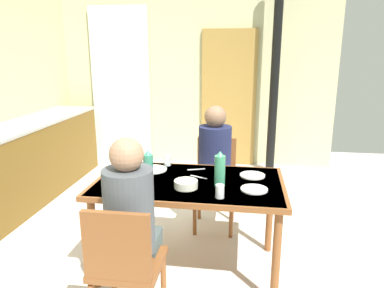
{
  "coord_description": "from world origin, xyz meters",
  "views": [
    {
      "loc": [
        0.8,
        -2.62,
        1.69
      ],
      "look_at": [
        0.41,
        0.04,
        0.99
      ],
      "focal_mm": 33.43,
      "sensor_mm": 36.0,
      "label": 1
    }
  ],
  "objects_px": {
    "dining_table": "(189,190)",
    "chair_near_diner": "(125,263)",
    "water_bottle_green_near": "(220,170)",
    "water_bottle_green_far": "(148,170)",
    "kitchen_counter": "(27,161)",
    "serving_bowl_center": "(186,184)",
    "chair_far_diner": "(215,177)",
    "person_near_diner": "(130,208)",
    "person_far_diner": "(215,153)"
  },
  "relations": [
    {
      "from": "water_bottle_green_near",
      "to": "person_far_diner",
      "type": "bearing_deg",
      "value": 97.67
    },
    {
      "from": "person_far_diner",
      "to": "person_near_diner",
      "type": "bearing_deg",
      "value": 72.31
    },
    {
      "from": "person_far_diner",
      "to": "kitchen_counter",
      "type": "bearing_deg",
      "value": -12.6
    },
    {
      "from": "chair_near_diner",
      "to": "person_near_diner",
      "type": "bearing_deg",
      "value": 90.0
    },
    {
      "from": "dining_table",
      "to": "water_bottle_green_near",
      "type": "xyz_separation_m",
      "value": [
        0.24,
        -0.07,
        0.2
      ]
    },
    {
      "from": "kitchen_counter",
      "to": "water_bottle_green_far",
      "type": "height_order",
      "value": "water_bottle_green_far"
    },
    {
      "from": "kitchen_counter",
      "to": "water_bottle_green_near",
      "type": "bearing_deg",
      "value": -27.35
    },
    {
      "from": "water_bottle_green_near",
      "to": "kitchen_counter",
      "type": "bearing_deg",
      "value": 152.65
    },
    {
      "from": "person_near_diner",
      "to": "serving_bowl_center",
      "type": "bearing_deg",
      "value": 61.94
    },
    {
      "from": "person_near_diner",
      "to": "water_bottle_green_near",
      "type": "height_order",
      "value": "person_near_diner"
    },
    {
      "from": "water_bottle_green_near",
      "to": "dining_table",
      "type": "bearing_deg",
      "value": 163.27
    },
    {
      "from": "kitchen_counter",
      "to": "chair_near_diner",
      "type": "height_order",
      "value": "kitchen_counter"
    },
    {
      "from": "dining_table",
      "to": "chair_far_diner",
      "type": "xyz_separation_m",
      "value": [
        0.14,
        0.77,
        -0.16
      ]
    },
    {
      "from": "serving_bowl_center",
      "to": "dining_table",
      "type": "bearing_deg",
      "value": 89.62
    },
    {
      "from": "chair_near_diner",
      "to": "chair_far_diner",
      "type": "height_order",
      "value": "same"
    },
    {
      "from": "chair_far_diner",
      "to": "person_near_diner",
      "type": "bearing_deg",
      "value": 73.95
    },
    {
      "from": "water_bottle_green_near",
      "to": "serving_bowl_center",
      "type": "height_order",
      "value": "water_bottle_green_near"
    },
    {
      "from": "person_far_diner",
      "to": "water_bottle_green_near",
      "type": "distance_m",
      "value": 0.71
    },
    {
      "from": "water_bottle_green_far",
      "to": "person_far_diner",
      "type": "bearing_deg",
      "value": 62.54
    },
    {
      "from": "dining_table",
      "to": "water_bottle_green_far",
      "type": "xyz_separation_m",
      "value": [
        -0.27,
        -0.16,
        0.2
      ]
    },
    {
      "from": "dining_table",
      "to": "chair_near_diner",
      "type": "relative_size",
      "value": 1.64
    },
    {
      "from": "chair_far_diner",
      "to": "person_near_diner",
      "type": "xyz_separation_m",
      "value": [
        -0.4,
        -1.4,
        0.28
      ]
    },
    {
      "from": "person_near_diner",
      "to": "person_far_diner",
      "type": "height_order",
      "value": "same"
    },
    {
      "from": "kitchen_counter",
      "to": "dining_table",
      "type": "xyz_separation_m",
      "value": [
        2.08,
        -1.13,
        0.21
      ]
    },
    {
      "from": "person_far_diner",
      "to": "water_bottle_green_near",
      "type": "xyz_separation_m",
      "value": [
        0.09,
        -0.7,
        0.08
      ]
    },
    {
      "from": "kitchen_counter",
      "to": "person_near_diner",
      "type": "relative_size",
      "value": 3.37
    },
    {
      "from": "dining_table",
      "to": "serving_bowl_center",
      "type": "height_order",
      "value": "serving_bowl_center"
    },
    {
      "from": "chair_far_diner",
      "to": "water_bottle_green_near",
      "type": "height_order",
      "value": "water_bottle_green_near"
    },
    {
      "from": "chair_near_diner",
      "to": "water_bottle_green_far",
      "type": "distance_m",
      "value": 0.71
    },
    {
      "from": "dining_table",
      "to": "person_near_diner",
      "type": "relative_size",
      "value": 1.85
    },
    {
      "from": "chair_near_diner",
      "to": "water_bottle_green_near",
      "type": "distance_m",
      "value": 0.93
    },
    {
      "from": "chair_near_diner",
      "to": "water_bottle_green_far",
      "type": "xyz_separation_m",
      "value": [
        -0.01,
        0.61,
        0.37
      ]
    },
    {
      "from": "chair_far_diner",
      "to": "serving_bowl_center",
      "type": "xyz_separation_m",
      "value": [
        -0.14,
        -0.91,
        0.27
      ]
    },
    {
      "from": "chair_far_diner",
      "to": "water_bottle_green_far",
      "type": "relative_size",
      "value": 3.15
    },
    {
      "from": "water_bottle_green_near",
      "to": "serving_bowl_center",
      "type": "relative_size",
      "value": 1.55
    },
    {
      "from": "serving_bowl_center",
      "to": "water_bottle_green_far",
      "type": "bearing_deg",
      "value": -175.97
    },
    {
      "from": "kitchen_counter",
      "to": "chair_far_diner",
      "type": "relative_size",
      "value": 2.99
    },
    {
      "from": "person_near_diner",
      "to": "kitchen_counter",
      "type": "bearing_deg",
      "value": 135.99
    },
    {
      "from": "water_bottle_green_far",
      "to": "dining_table",
      "type": "bearing_deg",
      "value": 30.8
    },
    {
      "from": "kitchen_counter",
      "to": "dining_table",
      "type": "distance_m",
      "value": 2.37
    },
    {
      "from": "water_bottle_green_far",
      "to": "serving_bowl_center",
      "type": "relative_size",
      "value": 1.62
    },
    {
      "from": "person_far_diner",
      "to": "chair_near_diner",
      "type": "bearing_deg",
      "value": 73.95
    },
    {
      "from": "person_near_diner",
      "to": "chair_far_diner",
      "type": "bearing_deg",
      "value": 73.95
    },
    {
      "from": "dining_table",
      "to": "chair_far_diner",
      "type": "relative_size",
      "value": 1.64
    },
    {
      "from": "chair_far_diner",
      "to": "chair_near_diner",
      "type": "bearing_deg",
      "value": 75.31
    },
    {
      "from": "water_bottle_green_near",
      "to": "water_bottle_green_far",
      "type": "bearing_deg",
      "value": -169.86
    },
    {
      "from": "chair_far_diner",
      "to": "water_bottle_green_near",
      "type": "bearing_deg",
      "value": 96.44
    },
    {
      "from": "water_bottle_green_far",
      "to": "kitchen_counter",
      "type": "bearing_deg",
      "value": 144.56
    },
    {
      "from": "person_far_diner",
      "to": "water_bottle_green_near",
      "type": "relative_size",
      "value": 2.92
    },
    {
      "from": "chair_near_diner",
      "to": "serving_bowl_center",
      "type": "height_order",
      "value": "chair_near_diner"
    }
  ]
}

